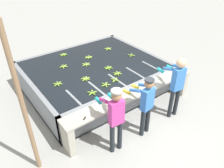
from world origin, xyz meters
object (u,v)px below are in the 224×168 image
(worker_0, at_px, (115,115))
(knife_0, at_px, (86,116))
(support_post_left, at_px, (24,108))
(worker_1, at_px, (146,102))
(banana_bunch_floating_11, at_px, (92,93))
(banana_bunch_floating_2, at_px, (86,79))
(banana_bunch_floating_4, at_px, (63,55))
(banana_bunch_floating_9, at_px, (131,55))
(worker_2, at_px, (177,83))
(knife_1, at_px, (150,86))
(banana_bunch_floating_8, at_px, (89,57))
(banana_bunch_floating_3, at_px, (58,84))
(banana_bunch_floating_6, at_px, (117,73))
(banana_bunch_floating_5, at_px, (115,80))
(banana_bunch_floating_10, at_px, (64,66))
(banana_bunch_floating_12, at_px, (86,64))
(banana_bunch_floating_0, at_px, (108,49))
(banana_bunch_floating_1, at_px, (108,68))
(banana_bunch_floating_7, at_px, (106,85))

(worker_0, distance_m, knife_0, 0.69)
(knife_0, relative_size, support_post_left, 0.09)
(worker_1, relative_size, banana_bunch_floating_11, 5.77)
(banana_bunch_floating_2, bearing_deg, banana_bunch_floating_4, 83.16)
(banana_bunch_floating_9, bearing_deg, worker_2, -101.17)
(banana_bunch_floating_4, relative_size, banana_bunch_floating_11, 1.02)
(banana_bunch_floating_4, distance_m, banana_bunch_floating_9, 2.33)
(knife_1, height_order, support_post_left, support_post_left)
(banana_bunch_floating_8, xyz_separation_m, support_post_left, (-2.80, -2.41, 0.74))
(banana_bunch_floating_3, xyz_separation_m, banana_bunch_floating_6, (1.64, -0.54, 0.00))
(banana_bunch_floating_2, bearing_deg, banana_bunch_floating_6, -19.05)
(worker_0, relative_size, banana_bunch_floating_4, 5.92)
(banana_bunch_floating_5, xyz_separation_m, banana_bunch_floating_10, (-0.78, 1.59, -0.00))
(worker_2, relative_size, banana_bunch_floating_10, 6.36)
(banana_bunch_floating_10, distance_m, knife_1, 2.76)
(worker_0, xyz_separation_m, knife_1, (1.57, 0.51, -0.16))
(banana_bunch_floating_9, distance_m, support_post_left, 4.44)
(banana_bunch_floating_8, distance_m, banana_bunch_floating_12, 0.51)
(banana_bunch_floating_0, bearing_deg, banana_bunch_floating_8, -169.21)
(worker_0, height_order, banana_bunch_floating_5, worker_0)
(worker_2, xyz_separation_m, banana_bunch_floating_8, (-0.81, 2.99, -0.20))
(worker_1, relative_size, banana_bunch_floating_1, 5.65)
(banana_bunch_floating_4, relative_size, banana_bunch_floating_5, 1.05)
(banana_bunch_floating_11, relative_size, knife_1, 0.98)
(banana_bunch_floating_7, bearing_deg, banana_bunch_floating_11, -168.95)
(banana_bunch_floating_5, xyz_separation_m, banana_bunch_floating_12, (-0.16, 1.29, -0.00))
(banana_bunch_floating_0, bearing_deg, banana_bunch_floating_12, -156.09)
(worker_1, relative_size, banana_bunch_floating_8, 5.65)
(banana_bunch_floating_1, xyz_separation_m, banana_bunch_floating_6, (0.00, -0.44, 0.00))
(banana_bunch_floating_12, bearing_deg, knife_1, -71.16)
(banana_bunch_floating_3, relative_size, banana_bunch_floating_7, 1.02)
(banana_bunch_floating_3, relative_size, banana_bunch_floating_11, 1.02)
(banana_bunch_floating_4, xyz_separation_m, banana_bunch_floating_11, (-0.44, -2.51, 0.00))
(banana_bunch_floating_5, distance_m, knife_0, 1.66)
(worker_2, relative_size, banana_bunch_floating_12, 6.22)
(banana_bunch_floating_8, bearing_deg, worker_1, -95.67)
(banana_bunch_floating_10, bearing_deg, banana_bunch_floating_1, -40.62)
(banana_bunch_floating_10, relative_size, support_post_left, 0.09)
(banana_bunch_floating_9, relative_size, banana_bunch_floating_11, 0.90)
(banana_bunch_floating_10, height_order, banana_bunch_floating_12, same)
(banana_bunch_floating_2, xyz_separation_m, banana_bunch_floating_4, (0.22, 1.82, 0.00))
(worker_1, distance_m, banana_bunch_floating_5, 1.34)
(worker_0, relative_size, banana_bunch_floating_12, 5.92)
(worker_1, bearing_deg, worker_2, 1.11)
(worker_2, height_order, banana_bunch_floating_3, worker_2)
(banana_bunch_floating_3, bearing_deg, knife_1, -39.59)
(banana_bunch_floating_9, bearing_deg, banana_bunch_floating_1, -167.58)
(banana_bunch_floating_1, distance_m, banana_bunch_floating_2, 0.90)
(banana_bunch_floating_1, height_order, banana_bunch_floating_11, same)
(banana_bunch_floating_4, distance_m, banana_bunch_floating_6, 2.24)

